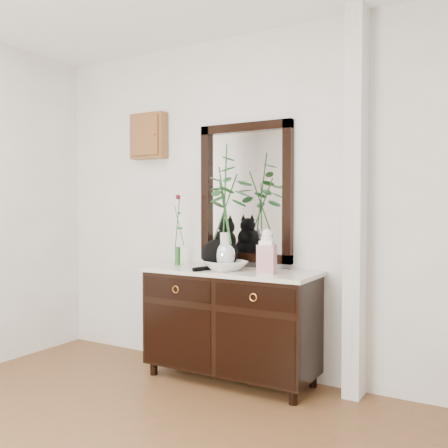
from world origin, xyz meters
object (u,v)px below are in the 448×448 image
Objects in this scene: cat at (220,243)px; lotus_bowl at (225,266)px; ginger_jar at (267,251)px; sideboard at (231,319)px.

lotus_bowl is (0.08, -0.06, -0.16)m from cat.
ginger_jar is at bearing 1.00° from lotus_bowl.
ginger_jar reaches higher than sideboard.
sideboard is at bearing 169.87° from ginger_jar.
cat reaches higher than lotus_bowl.
sideboard is 0.64m from ginger_jar.
lotus_bowl is at bearing -23.80° from cat.
cat is (-0.09, -0.00, 0.57)m from sideboard.
lotus_bowl is 0.92× the size of ginger_jar.
ginger_jar reaches higher than lotus_bowl.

